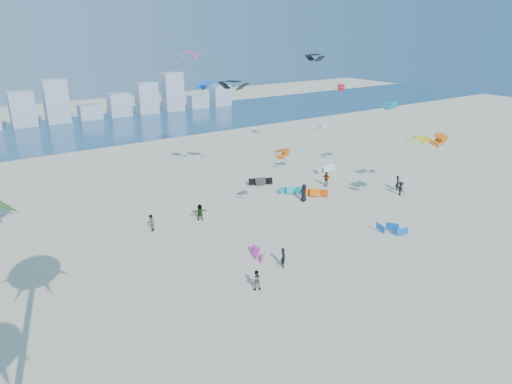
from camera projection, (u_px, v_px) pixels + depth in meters
ground at (368, 347)px, 27.68m from camera, size 220.00×220.00×0.00m
ocean at (65, 132)px, 83.27m from camera, size 220.00×220.00×0.00m
kitesurfer_near at (283, 258)px, 36.57m from camera, size 0.67×0.72×1.65m
kitesurfer_mid at (256, 280)px, 33.44m from camera, size 0.93×0.86×1.54m
kitesurfers_far at (294, 197)px, 49.47m from camera, size 28.84×8.36×1.93m
grounded_kites at (311, 196)px, 51.02m from camera, size 23.32×20.50×0.93m
flying_kites at (310, 94)px, 50.34m from camera, size 23.46×33.70×15.69m
distant_skyline at (43, 108)px, 89.31m from camera, size 85.00×3.00×8.40m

